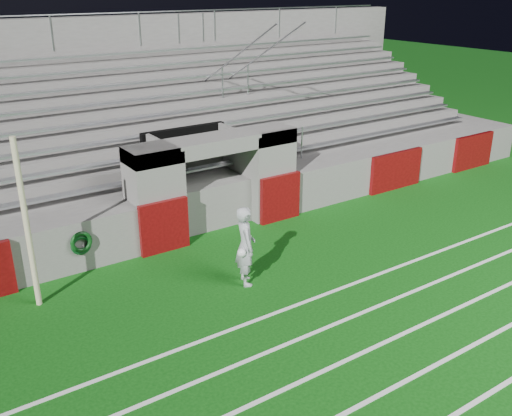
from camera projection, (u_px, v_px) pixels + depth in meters
ground at (293, 278)px, 13.16m from camera, size 90.00×90.00×0.00m
field_post at (27, 225)px, 11.42m from camera, size 0.12×0.12×3.65m
field_markings at (479, 400)px, 9.32m from camera, size 28.00×8.09×0.01m
stadium_structure at (146, 141)px, 18.73m from camera, size 26.00×8.48×5.42m
goalkeeper_with_ball at (245, 246)px, 12.62m from camera, size 0.63×0.78×1.84m
hose_coil at (81, 243)px, 13.09m from camera, size 0.51×0.14×0.60m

